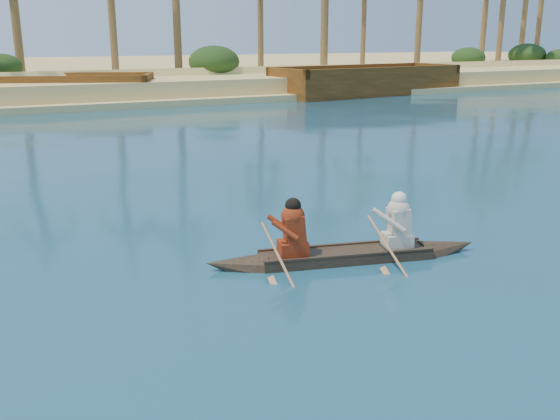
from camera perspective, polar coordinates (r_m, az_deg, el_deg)
name	(u,v)px	position (r m, az deg, el deg)	size (l,w,h in m)	color
ground	(340,213)	(13.55, 5.47, -0.29)	(160.00, 160.00, 0.00)	#0C3550
sandy_embankment	(46,75)	(58.36, -20.58, 11.47)	(150.00, 51.00, 1.50)	#DFCC7D
shrub_cluster	(77,77)	(43.12, -18.04, 11.49)	(100.00, 6.00, 2.40)	#163212
canoe	(346,246)	(10.66, 6.04, -3.29)	(4.81, 1.78, 1.32)	#3D3121
barge_mid	(46,92)	(38.35, -20.59, 10.08)	(12.36, 7.96, 1.96)	brown
barge_right	(367,83)	(42.68, 7.92, 11.46)	(13.45, 5.71, 2.18)	brown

